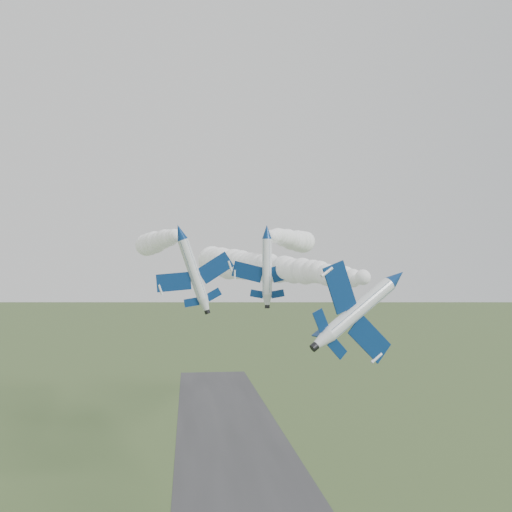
# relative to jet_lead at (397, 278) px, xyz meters

# --- Properties ---
(runway) EXTENTS (24.00, 260.00, 0.04)m
(runway) POSITION_rel_jet_lead_xyz_m (-12.10, 31.05, -34.43)
(runway) COLOR #2E2E30
(runway) RESTS_ON ground
(jet_lead) EXTENTS (6.97, 13.32, 9.34)m
(jet_lead) POSITION_rel_jet_lead_xyz_m (0.00, 0.00, 0.00)
(jet_lead) COLOR white
(smoke_trail_jet_lead) EXTENTS (26.02, 63.27, 5.97)m
(smoke_trail_jet_lead) POSITION_rel_jet_lead_xyz_m (-9.29, 34.17, 1.92)
(smoke_trail_jet_lead) COLOR white
(jet_pair_left) EXTENTS (10.94, 13.76, 4.52)m
(jet_pair_left) POSITION_rel_jet_lead_xyz_m (-22.92, 25.52, 6.82)
(jet_pair_left) COLOR white
(smoke_trail_jet_pair_left) EXTENTS (12.68, 74.92, 5.60)m
(smoke_trail_jet_pair_left) POSITION_rel_jet_lead_xyz_m (-28.46, 65.83, 8.22)
(smoke_trail_jet_pair_left) COLOR white
(jet_pair_right) EXTENTS (10.42, 12.14, 3.03)m
(jet_pair_right) POSITION_rel_jet_lead_xyz_m (-10.26, 25.26, 6.99)
(jet_pair_right) COLOR white
(smoke_trail_jet_pair_right) EXTENTS (24.81, 73.54, 5.46)m
(smoke_trail_jet_pair_right) POSITION_rel_jet_lead_xyz_m (0.75, 63.82, 8.75)
(smoke_trail_jet_pair_right) COLOR white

